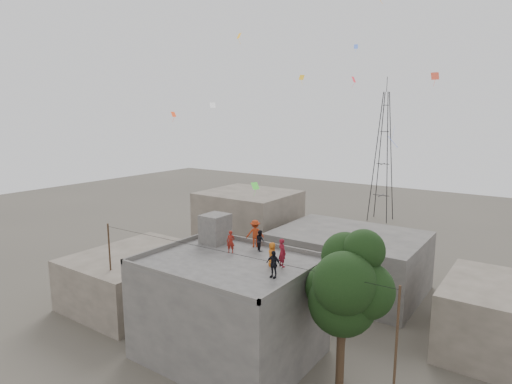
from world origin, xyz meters
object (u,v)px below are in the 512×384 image
at_px(stair_head_box, 215,229).
at_px(transmission_tower, 383,157).
at_px(person_dark_adult, 273,264).
at_px(person_red_adult, 282,253).
at_px(tree, 347,286).

distance_m(stair_head_box, transmission_tower, 37.46).
bearing_deg(person_dark_adult, person_red_adult, 106.78).
bearing_deg(person_red_adult, transmission_tower, -53.16).
bearing_deg(transmission_tower, tree, -73.91).
bearing_deg(transmission_tower, person_dark_adult, -79.39).
height_order(transmission_tower, person_red_adult, transmission_tower).
bearing_deg(tree, person_dark_adult, -162.38).
xyz_separation_m(transmission_tower, person_dark_adult, (7.60, -40.60, -2.21)).
xyz_separation_m(tree, person_red_adult, (-4.28, 0.56, 0.84)).
xyz_separation_m(stair_head_box, person_red_adult, (6.29, -1.45, -0.16)).
height_order(stair_head_box, transmission_tower, transmission_tower).
bearing_deg(tree, stair_head_box, 169.26).
bearing_deg(transmission_tower, person_red_adult, -79.66).
bearing_deg(stair_head_box, person_dark_adult, -25.20).
bearing_deg(person_dark_adult, tree, 18.16).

